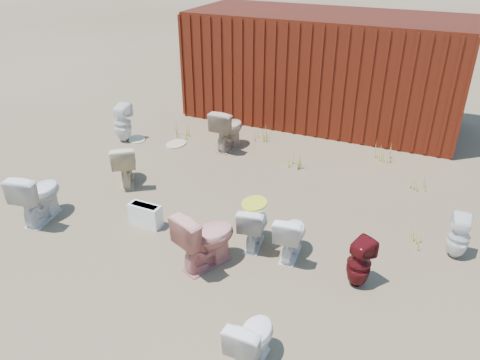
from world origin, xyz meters
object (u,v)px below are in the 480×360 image
at_px(toilet_front_a, 38,195).
at_px(toilet_back_e, 459,237).
at_px(toilet_back_beige_left, 125,164).
at_px(toilet_front_pink, 206,238).
at_px(toilet_back_beige_right, 228,128).
at_px(shipping_container, 323,68).
at_px(toilet_back_yellowlid, 254,225).
at_px(toilet_front_maroon, 359,263).
at_px(loose_tank, 146,215).
at_px(toilet_front_e, 252,339).
at_px(toilet_front_c, 291,235).
at_px(toilet_back_a, 123,123).

xyz_separation_m(toilet_front_a, toilet_back_e, (5.88, 1.62, -0.10)).
bearing_deg(toilet_back_beige_left, toilet_front_pink, 112.93).
distance_m(toilet_back_beige_left, toilet_back_beige_right, 2.34).
bearing_deg(shipping_container, toilet_back_yellowlid, -84.07).
distance_m(shipping_container, toilet_back_beige_left, 5.16).
distance_m(toilet_front_maroon, loose_tank, 3.21).
bearing_deg(toilet_back_beige_right, toilet_front_maroon, 139.64).
bearing_deg(toilet_back_yellowlid, shipping_container, -93.98).
bearing_deg(shipping_container, toilet_front_pink, -88.45).
relative_size(toilet_front_maroon, toilet_back_e, 1.04).
relative_size(toilet_front_a, toilet_front_e, 1.26).
xyz_separation_m(shipping_container, toilet_back_e, (3.19, -4.47, -0.88)).
distance_m(toilet_back_beige_left, toilet_back_yellowlid, 2.88).
bearing_deg(toilet_back_beige_right, toilet_front_c, 131.93).
xyz_separation_m(toilet_front_c, toilet_back_beige_left, (-3.33, 0.80, 0.04)).
xyz_separation_m(shipping_container, toilet_back_beige_left, (-2.21, -4.59, -0.82)).
xyz_separation_m(toilet_back_a, toilet_back_beige_left, (1.19, -1.54, -0.02)).
relative_size(toilet_back_e, loose_tank, 1.29).
distance_m(toilet_front_pink, toilet_back_beige_right, 3.82).
height_order(toilet_front_e, toilet_back_beige_left, toilet_back_beige_left).
height_order(toilet_front_maroon, loose_tank, toilet_front_maroon).
height_order(toilet_back_a, loose_tank, toilet_back_a).
height_order(toilet_front_maroon, toilet_back_yellowlid, toilet_back_yellowlid).
height_order(toilet_front_maroon, toilet_back_beige_right, toilet_back_beige_right).
bearing_deg(toilet_front_c, toilet_front_a, 5.88).
height_order(toilet_front_pink, toilet_back_a, toilet_front_pink).
bearing_deg(toilet_back_beige_right, toilet_front_pink, 114.59).
relative_size(toilet_front_maroon, toilet_back_yellowlid, 1.00).
distance_m(toilet_front_e, toilet_back_yellowlid, 2.08).
bearing_deg(toilet_back_a, toilet_back_e, 161.73).
relative_size(shipping_container, toilet_back_beige_left, 7.81).
distance_m(shipping_container, toilet_back_a, 4.64).
bearing_deg(toilet_front_pink, toilet_back_beige_right, -46.47).
xyz_separation_m(toilet_front_a, toilet_back_a, (-0.71, 3.04, -0.02)).
relative_size(shipping_container, toilet_back_yellowlid, 8.95).
relative_size(toilet_front_a, toilet_back_a, 1.04).
distance_m(toilet_back_a, loose_tank, 3.41).
distance_m(toilet_back_a, toilet_back_beige_right, 2.25).
bearing_deg(toilet_back_e, toilet_front_a, 13.23).
height_order(shipping_container, toilet_back_a, shipping_container).
xyz_separation_m(toilet_front_a, toilet_back_yellowlid, (3.26, 0.73, -0.09)).
bearing_deg(toilet_front_a, shipping_container, -124.49).
bearing_deg(loose_tank, toilet_front_a, -160.76).
distance_m(toilet_front_a, toilet_back_a, 3.12).
height_order(toilet_front_a, toilet_front_c, toilet_front_a).
xyz_separation_m(toilet_back_a, toilet_back_e, (6.59, -1.42, -0.08)).
height_order(toilet_front_a, toilet_back_e, toilet_front_a).
xyz_separation_m(toilet_front_maroon, toilet_back_beige_right, (-3.31, 3.15, 0.09)).
xyz_separation_m(toilet_front_a, toilet_front_c, (3.81, 0.70, -0.08)).
distance_m(toilet_front_pink, toilet_back_a, 4.65).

